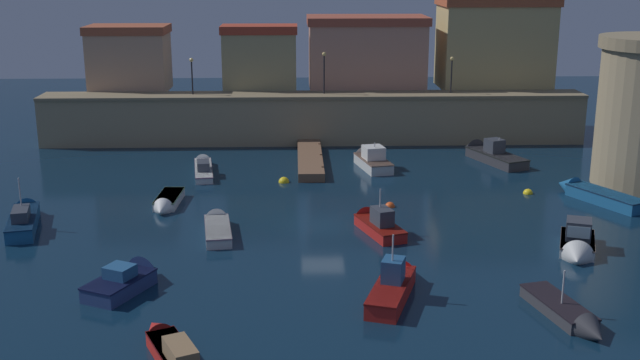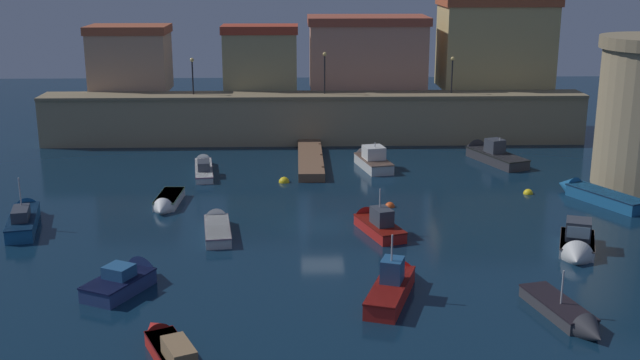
% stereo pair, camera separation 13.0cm
% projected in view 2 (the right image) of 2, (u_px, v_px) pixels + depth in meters
% --- Properties ---
extents(ground_plane, '(121.30, 121.30, 0.00)m').
position_uv_depth(ground_plane, '(323.00, 225.00, 45.74)').
color(ground_plane, '#0C2338').
extents(quay_wall, '(45.33, 3.43, 4.18)m').
position_uv_depth(quay_wall, '(314.00, 118.00, 66.15)').
color(quay_wall, '#9E8966').
rests_on(quay_wall, ground).
extents(old_town_backdrop, '(40.43, 6.12, 7.89)m').
position_uv_depth(old_town_backdrop, '(371.00, 50.00, 68.98)').
color(old_town_backdrop, tan).
rests_on(old_town_backdrop, ground).
extents(pier_dock, '(1.86, 11.05, 0.70)m').
position_uv_depth(pier_dock, '(310.00, 159.00, 59.79)').
color(pier_dock, brown).
rests_on(pier_dock, ground).
extents(quay_lamp_0, '(0.32, 0.32, 3.02)m').
position_uv_depth(quay_lamp_0, '(192.00, 70.00, 64.76)').
color(quay_lamp_0, black).
rests_on(quay_lamp_0, quay_wall).
extents(quay_lamp_1, '(0.32, 0.32, 3.45)m').
position_uv_depth(quay_lamp_1, '(325.00, 66.00, 65.00)').
color(quay_lamp_1, black).
rests_on(quay_lamp_1, quay_wall).
extents(quay_lamp_2, '(0.32, 0.32, 3.04)m').
position_uv_depth(quay_lamp_2, '(452.00, 69.00, 65.37)').
color(quay_lamp_2, black).
rests_on(quay_lamp_2, quay_wall).
extents(moored_boat_0, '(3.50, 4.70, 1.78)m').
position_uv_depth(moored_boat_0, '(128.00, 278.00, 36.90)').
color(moored_boat_0, navy).
rests_on(moored_boat_0, ground).
extents(moored_boat_1, '(2.06, 5.69, 1.30)m').
position_uv_depth(moored_boat_1, '(217.00, 225.00, 44.73)').
color(moored_boat_1, silver).
rests_on(moored_boat_1, ground).
extents(moored_boat_2, '(2.85, 5.80, 2.47)m').
position_uv_depth(moored_boat_2, '(370.00, 159.00, 58.79)').
color(moored_boat_2, silver).
rests_on(moored_boat_2, ground).
extents(moored_boat_3, '(2.93, 6.89, 3.32)m').
position_uv_depth(moored_boat_3, '(24.00, 217.00, 45.67)').
color(moored_boat_3, '#195689').
rests_on(moored_boat_3, ground).
extents(moored_boat_4, '(1.53, 4.72, 1.25)m').
position_uv_depth(moored_boat_4, '(167.00, 202.00, 49.04)').
color(moored_boat_4, white).
rests_on(moored_boat_4, ground).
extents(moored_boat_6, '(4.27, 7.25, 2.53)m').
position_uv_depth(moored_boat_6, '(489.00, 154.00, 60.75)').
color(moored_boat_6, '#333338').
rests_on(moored_boat_6, ground).
extents(moored_boat_7, '(3.13, 4.89, 2.17)m').
position_uv_depth(moored_boat_7, '(577.00, 245.00, 41.14)').
color(moored_boat_7, silver).
rests_on(moored_boat_7, ground).
extents(moored_boat_8, '(2.56, 5.53, 2.45)m').
position_uv_depth(moored_boat_8, '(569.00, 315.00, 33.37)').
color(moored_boat_8, '#333338').
rests_on(moored_boat_8, ground).
extents(moored_boat_9, '(2.09, 7.21, 1.43)m').
position_uv_depth(moored_boat_9, '(204.00, 166.00, 57.57)').
color(moored_boat_9, white).
rests_on(moored_boat_9, ground).
extents(moored_boat_10, '(3.00, 5.33, 3.00)m').
position_uv_depth(moored_boat_10, '(375.00, 222.00, 44.80)').
color(moored_boat_10, red).
rests_on(moored_boat_10, ground).
extents(moored_boat_11, '(3.26, 6.32, 3.37)m').
position_uv_depth(moored_boat_11, '(394.00, 283.00, 36.19)').
color(moored_boat_11, red).
rests_on(moored_boat_11, ground).
extents(moored_boat_12, '(4.42, 6.70, 1.44)m').
position_uv_depth(moored_boat_12, '(594.00, 194.00, 50.48)').
color(moored_boat_12, '#195689').
rests_on(moored_boat_12, ground).
extents(moored_boat_13, '(3.80, 6.48, 1.53)m').
position_uv_depth(moored_boat_13, '(172.00, 353.00, 29.93)').
color(moored_boat_13, red).
rests_on(moored_boat_13, ground).
extents(mooring_buoy_0, '(0.75, 0.75, 0.75)m').
position_uv_depth(mooring_buoy_0, '(284.00, 182.00, 54.68)').
color(mooring_buoy_0, yellow).
rests_on(mooring_buoy_0, ground).
extents(mooring_buoy_1, '(0.63, 0.63, 0.63)m').
position_uv_depth(mooring_buoy_1, '(390.00, 207.00, 49.17)').
color(mooring_buoy_1, '#EA4C19').
rests_on(mooring_buoy_1, ground).
extents(mooring_buoy_2, '(0.64, 0.64, 0.64)m').
position_uv_depth(mooring_buoy_2, '(528.00, 194.00, 51.96)').
color(mooring_buoy_2, yellow).
rests_on(mooring_buoy_2, ground).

